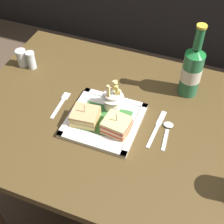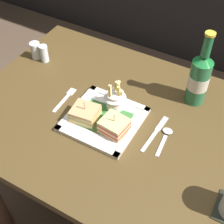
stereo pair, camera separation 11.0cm
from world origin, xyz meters
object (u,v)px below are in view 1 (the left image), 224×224
sandwich_half_left (85,116)px  beer_bottle (192,70)px  pepper_shaker (31,61)px  salt_shaker (22,59)px  fork (61,103)px  knife (157,127)px  dining_table (119,142)px  square_plate (104,120)px  spoon (168,128)px  sandwich_half_right (117,125)px  fries_cup (113,97)px

sandwich_half_left → beer_bottle: 0.41m
pepper_shaker → salt_shaker: bearing=180.0°
fork → salt_shaker: bearing=149.7°
knife → salt_shaker: 0.62m
dining_table → fork: 0.26m
square_plate → beer_bottle: beer_bottle is taller
sandwich_half_left → fork: (-0.12, 0.05, -0.03)m
salt_shaker → beer_bottle: bearing=7.1°
square_plate → sandwich_half_left: (-0.06, -0.03, 0.03)m
square_plate → knife: bearing=13.0°
dining_table → square_plate: size_ratio=4.47×
salt_shaker → spoon: bearing=-11.1°
spoon → fork: bearing=-177.1°
sandwich_half_left → fork: sandwich_half_left is taller
sandwich_half_right → salt_shaker: size_ratio=1.27×
dining_table → fries_cup: bearing=138.8°
dining_table → fries_cup: (-0.04, 0.03, 0.19)m
knife → pepper_shaker: (-0.56, 0.13, 0.03)m
spoon → pepper_shaker: (-0.60, 0.12, 0.03)m
sandwich_half_right → knife: size_ratio=0.52×
spoon → salt_shaker: size_ratio=1.72×
sandwich_half_right → beer_bottle: bearing=57.5°
square_plate → knife: (0.18, 0.04, -0.01)m
sandwich_half_left → sandwich_half_right: (0.11, -0.00, 0.00)m
sandwich_half_right → knife: sandwich_half_right is taller
fork → salt_shaker: size_ratio=1.90×
beer_bottle → salt_shaker: bearing=-172.9°
sandwich_half_left → spoon: 0.28m
knife → square_plate: bearing=-167.0°
fries_cup → beer_bottle: beer_bottle is taller
fries_cup → fork: (-0.18, -0.04, -0.06)m
dining_table → sandwich_half_left: 0.21m
salt_shaker → dining_table: bearing=-16.0°
dining_table → pepper_shaker: bearing=162.5°
dining_table → salt_shaker: (-0.47, 0.13, 0.17)m
sandwich_half_right → spoon: (0.16, 0.07, -0.03)m
square_plate → salt_shaker: 0.46m
dining_table → salt_shaker: salt_shaker is taller
sandwich_half_right → fries_cup: size_ratio=0.80×
sandwich_half_left → beer_bottle: beer_bottle is taller
fries_cup → sandwich_half_left: bearing=-122.6°
sandwich_half_right → fork: size_ratio=0.67×
spoon → salt_shaker: salt_shaker is taller
square_plate → fries_cup: bearing=85.0°
beer_bottle → sandwich_half_left: bearing=-136.1°
fries_cup → fork: 0.20m
knife → pepper_shaker: bearing=167.1°
square_plate → salt_shaker: size_ratio=3.38×
sandwich_half_right → fries_cup: (-0.05, 0.10, 0.02)m
dining_table → fork: (-0.22, -0.01, 0.14)m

